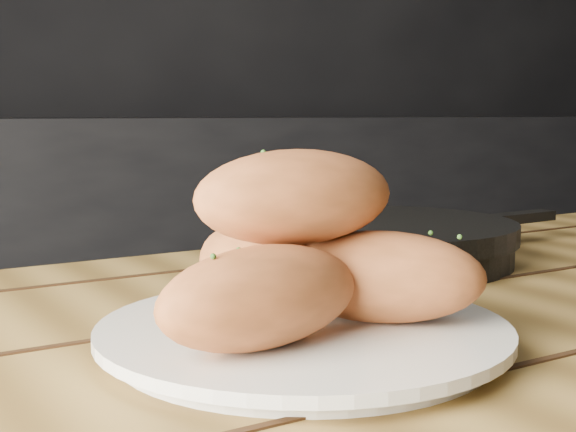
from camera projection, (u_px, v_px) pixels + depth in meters
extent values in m
cube|color=black|center=(266.00, 274.00, 2.32)|extent=(2.80, 0.60, 0.90)
cube|color=olive|center=(474.00, 345.00, 0.63)|extent=(1.57, 0.82, 0.04)
cylinder|color=silver|center=(303.00, 341.00, 0.55)|extent=(0.26, 0.26, 0.01)
cylinder|color=silver|center=(303.00, 329.00, 0.55)|extent=(0.28, 0.28, 0.01)
ellipsoid|color=#B25D31|center=(262.00, 297.00, 0.49)|extent=(0.16, 0.09, 0.06)
ellipsoid|color=#B25D31|center=(381.00, 277.00, 0.55)|extent=(0.15, 0.15, 0.06)
ellipsoid|color=#B25D31|center=(259.00, 267.00, 0.58)|extent=(0.07, 0.14, 0.06)
ellipsoid|color=#B25D31|center=(296.00, 197.00, 0.53)|extent=(0.15, 0.08, 0.06)
cylinder|color=black|center=(376.00, 248.00, 0.87)|extent=(0.29, 0.29, 0.03)
cylinder|color=black|center=(376.00, 230.00, 0.87)|extent=(0.30, 0.30, 0.02)
cube|color=black|center=(511.00, 218.00, 0.99)|extent=(0.14, 0.03, 0.01)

